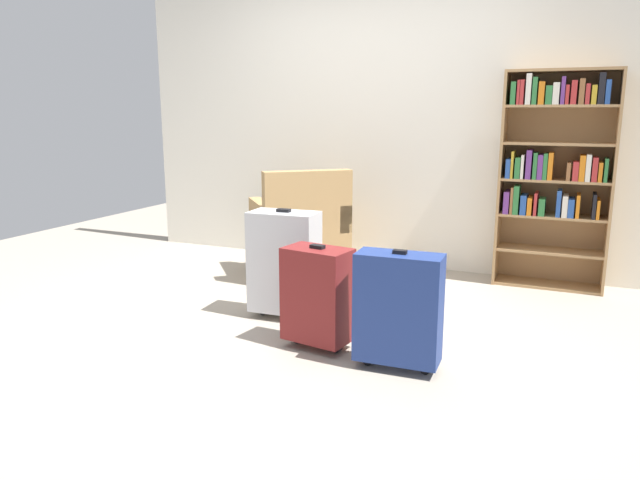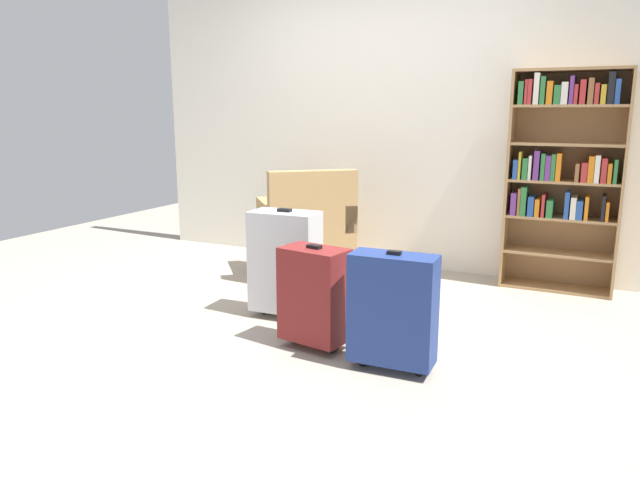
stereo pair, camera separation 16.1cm
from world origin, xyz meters
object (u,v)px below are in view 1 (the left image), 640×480
mug (355,271)px  suitcase_silver (284,262)px  armchair (300,238)px  suitcase_navy_blue (398,308)px  suitcase_dark_red (317,295)px  bookshelf (555,168)px

mug → suitcase_silver: 1.17m
armchair → suitcase_silver: 1.05m
suitcase_silver → suitcase_navy_blue: bearing=-28.6°
suitcase_dark_red → bookshelf: bearing=58.2°
suitcase_silver → suitcase_navy_blue: suitcase_silver is taller
suitcase_dark_red → suitcase_navy_blue: 0.52m
mug → suitcase_dark_red: 1.57m
armchair → suitcase_dark_red: armchair is taller
bookshelf → mug: bearing=-166.1°
armchair → suitcase_navy_blue: size_ratio=1.51×
mug → suitcase_navy_blue: 1.83m
bookshelf → suitcase_dark_red: size_ratio=2.69×
suitcase_navy_blue → armchair: bearing=130.3°
bookshelf → suitcase_silver: (-1.57, -1.48, -0.54)m
suitcase_silver → suitcase_navy_blue: (0.91, -0.50, -0.04)m
suitcase_navy_blue → suitcase_silver: bearing=151.4°
armchair → mug: size_ratio=8.22×
bookshelf → suitcase_navy_blue: bookshelf is taller
suitcase_silver → mug: bearing=85.0°
armchair → mug: (0.45, 0.13, -0.27)m
bookshelf → suitcase_dark_red: bearing=-121.8°
suitcase_silver → suitcase_dark_red: bearing=-44.1°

